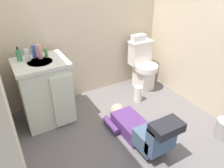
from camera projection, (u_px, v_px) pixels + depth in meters
ground_plane at (123, 129)px, 2.71m from camera, size 2.83×3.01×0.04m
wall_back at (84, 13)px, 2.89m from camera, size 2.49×0.08×2.40m
wall_right at (210, 19)px, 2.62m from camera, size 0.08×2.01×2.40m
toilet at (143, 66)px, 3.41m from camera, size 0.36×0.46×0.75m
vanity_cabinet at (45, 91)px, 2.66m from camera, size 0.60×0.53×0.82m
faucet at (36, 53)px, 2.54m from camera, size 0.02×0.02×0.10m
person_plumber at (141, 129)px, 2.42m from camera, size 0.39×1.06×0.52m
tissue_box at (139, 38)px, 3.24m from camera, size 0.22×0.11×0.10m
soap_dispenser at (19, 55)px, 2.43m from camera, size 0.06×0.06×0.17m
bottle_clear at (27, 55)px, 2.43m from camera, size 0.05×0.05×0.14m
bottle_blue at (34, 51)px, 2.51m from camera, size 0.05×0.05×0.15m
bottle_pink at (40, 52)px, 2.49m from camera, size 0.06×0.06×0.16m
bottle_green at (46, 53)px, 2.53m from camera, size 0.04×0.04×0.11m
paper_towel_roll at (138, 94)px, 3.17m from camera, size 0.11×0.11×0.24m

